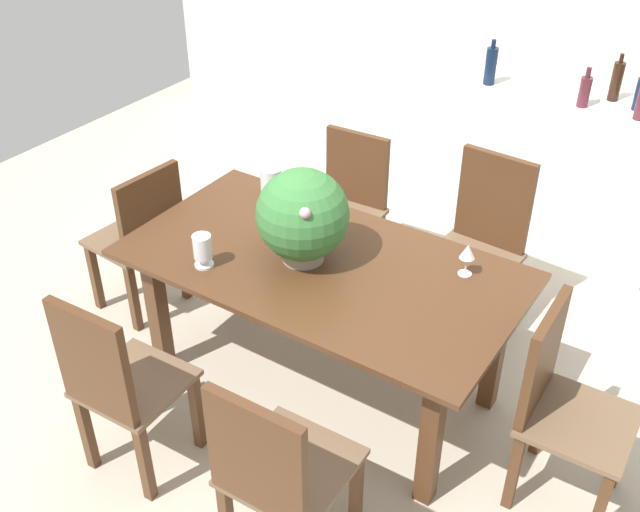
% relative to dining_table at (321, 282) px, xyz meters
% --- Properties ---
extents(ground_plane, '(7.04, 7.04, 0.00)m').
position_rel_dining_table_xyz_m(ground_plane, '(0.00, 0.06, -0.65)').
color(ground_plane, '#BCB29E').
extents(back_wall, '(6.40, 0.10, 2.60)m').
position_rel_dining_table_xyz_m(back_wall, '(0.00, 2.66, 0.65)').
color(back_wall, silver).
rests_on(back_wall, ground).
extents(dining_table, '(1.85, 1.00, 0.77)m').
position_rel_dining_table_xyz_m(dining_table, '(0.00, 0.00, 0.00)').
color(dining_table, '#4C2D19').
rests_on(dining_table, ground).
extents(chair_far_left, '(0.45, 0.43, 0.92)m').
position_rel_dining_table_xyz_m(chair_far_left, '(-0.42, 0.93, -0.14)').
color(chair_far_left, '#4C2D19').
rests_on(chair_far_left, ground).
extents(chair_far_right, '(0.48, 0.46, 1.00)m').
position_rel_dining_table_xyz_m(chair_far_right, '(0.42, 0.94, -0.10)').
color(chair_far_right, '#4C2D19').
rests_on(chair_far_right, ground).
extents(chair_foot_end, '(0.44, 0.44, 0.95)m').
position_rel_dining_table_xyz_m(chair_foot_end, '(1.17, -0.00, -0.12)').
color(chair_foot_end, '#4C2D19').
rests_on(chair_foot_end, ground).
extents(chair_head_end, '(0.44, 0.49, 0.92)m').
position_rel_dining_table_xyz_m(chair_head_end, '(-1.18, -0.01, -0.13)').
color(chair_head_end, '#4C2D19').
rests_on(chair_head_end, ground).
extents(chair_near_left, '(0.44, 0.44, 0.97)m').
position_rel_dining_table_xyz_m(chair_near_left, '(-0.41, -0.94, -0.11)').
color(chair_near_left, '#4C2D19').
rests_on(chair_near_left, ground).
extents(chair_near_right, '(0.45, 0.47, 0.96)m').
position_rel_dining_table_xyz_m(chair_near_right, '(0.42, -0.94, -0.12)').
color(chair_near_right, '#4C2D19').
rests_on(chair_near_right, ground).
extents(flower_centerpiece, '(0.43, 0.43, 0.45)m').
position_rel_dining_table_xyz_m(flower_centerpiece, '(-0.08, -0.03, 0.35)').
color(flower_centerpiece, gray).
rests_on(flower_centerpiece, dining_table).
extents(crystal_vase_left, '(0.09, 0.09, 0.16)m').
position_rel_dining_table_xyz_m(crystal_vase_left, '(-0.43, -0.32, 0.21)').
color(crystal_vase_left, silver).
rests_on(crystal_vase_left, dining_table).
extents(crystal_vase_center_near, '(0.11, 0.11, 0.19)m').
position_rel_dining_table_xyz_m(crystal_vase_center_near, '(-0.53, 0.34, 0.23)').
color(crystal_vase_center_near, silver).
rests_on(crystal_vase_center_near, dining_table).
extents(wine_glass, '(0.07, 0.07, 0.16)m').
position_rel_dining_table_xyz_m(wine_glass, '(0.60, 0.28, 0.23)').
color(wine_glass, silver).
rests_on(wine_glass, dining_table).
extents(kitchen_counter, '(1.61, 0.58, 0.99)m').
position_rel_dining_table_xyz_m(kitchen_counter, '(0.37, 2.02, -0.16)').
color(kitchen_counter, white).
rests_on(kitchen_counter, ground).
extents(wine_bottle_green, '(0.07, 0.07, 0.24)m').
position_rel_dining_table_xyz_m(wine_bottle_green, '(0.57, 1.94, 0.43)').
color(wine_bottle_green, '#511E28').
rests_on(wine_bottle_green, kitchen_counter).
extents(wine_bottle_dark, '(0.07, 0.07, 0.28)m').
position_rel_dining_table_xyz_m(wine_bottle_dark, '(-0.04, 1.97, 0.46)').
color(wine_bottle_dark, '#0F1E38').
rests_on(wine_bottle_dark, kitchen_counter).
extents(wine_bottle_tall, '(0.07, 0.07, 0.29)m').
position_rel_dining_table_xyz_m(wine_bottle_tall, '(0.69, 2.14, 0.46)').
color(wine_bottle_tall, black).
rests_on(wine_bottle_tall, kitchen_counter).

